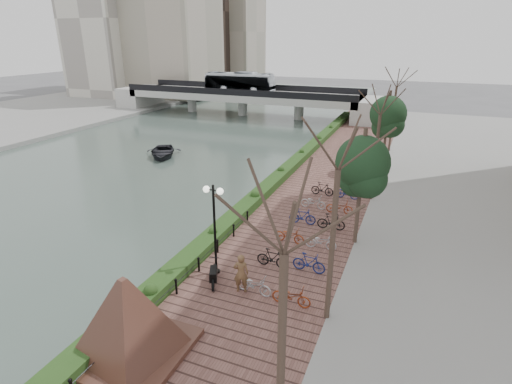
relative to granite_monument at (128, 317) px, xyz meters
The scene contains 14 objects.
ground 3.90m from the granite_monument, 124.99° to the left, with size 220.00×220.00×0.00m, color #59595B.
river_water 32.51m from the granite_monument, 121.37° to the left, with size 30.00×130.00×0.02m, color #405148.
promenade 20.39m from the granite_monument, 84.03° to the left, with size 8.00×75.00×0.50m, color brown.
hedge 22.77m from the granite_monument, 93.25° to the left, with size 1.10×56.00×0.60m, color #1E3A15.
chain_fence 4.88m from the granite_monument, 95.92° to the left, with size 0.10×14.10×0.70m.
granite_monument is the anchor object (origin of this frame).
lamppost 6.22m from the granite_monument, 86.79° to the left, with size 1.02×0.32×4.56m.
motorcycle 5.28m from the granite_monument, 82.81° to the left, with size 0.49×1.56×0.98m, color black, non-canonical shape.
pedestrian 5.46m from the granite_monument, 67.07° to the left, with size 0.69×0.45×1.89m, color brown.
bicycle_parking 12.00m from the granite_monument, 72.40° to the left, with size 2.40×14.69×1.00m.
street_trees 16.62m from the granite_monument, 68.32° to the left, with size 3.20×37.12×6.80m.
bridge 50.65m from the granite_monument, 109.60° to the left, with size 36.00×10.77×6.50m.
boat 27.83m from the granite_monument, 122.46° to the left, with size 3.51×4.92×1.02m, color black.
far_buildings 82.46m from the granite_monument, 122.41° to the left, with size 35.00×38.00×38.00m.
Camera 1 is at (10.42, -11.59, 11.26)m, focal length 28.00 mm.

